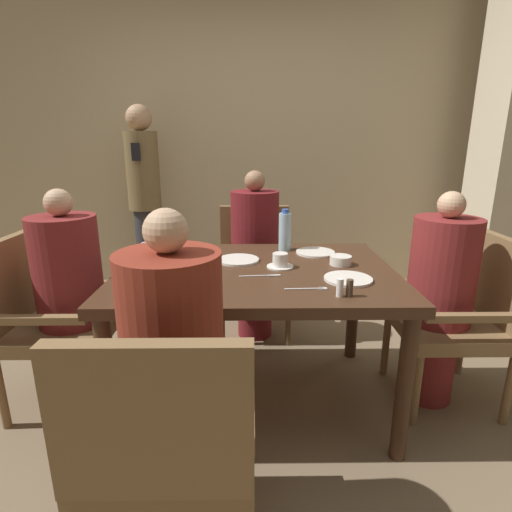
{
  "coord_description": "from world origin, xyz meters",
  "views": [
    {
      "loc": [
        -0.02,
        -1.88,
        1.33
      ],
      "look_at": [
        0.0,
        0.05,
        0.78
      ],
      "focal_mm": 28.0,
      "sensor_mm": 36.0,
      "label": 1
    }
  ],
  "objects_px": {
    "teacup_with_saucer": "(280,262)",
    "water_bottle": "(285,231)",
    "chair_right_side": "(464,313)",
    "chair_far_side": "(255,263)",
    "diner_in_near_chair": "(175,381)",
    "chair_near_corner": "(168,438)",
    "bowl_small": "(341,260)",
    "standing_host": "(145,196)",
    "plate_dessert_center": "(315,252)",
    "glass_tall_mid": "(149,255)",
    "plate_main_right": "(348,279)",
    "chair_left_side": "(46,315)",
    "diner_in_right_chair": "(439,298)",
    "plate_main_left": "(238,260)",
    "diner_in_left_chair": "(71,298)",
    "glass_tall_near": "(190,272)",
    "diner_in_far_chair": "(255,254)"
  },
  "relations": [
    {
      "from": "chair_left_side",
      "to": "glass_tall_mid",
      "type": "height_order",
      "value": "chair_left_side"
    },
    {
      "from": "chair_far_side",
      "to": "standing_host",
      "type": "bearing_deg",
      "value": 142.6
    },
    {
      "from": "plate_main_right",
      "to": "bowl_small",
      "type": "distance_m",
      "value": 0.24
    },
    {
      "from": "plate_main_right",
      "to": "glass_tall_near",
      "type": "distance_m",
      "value": 0.71
    },
    {
      "from": "water_bottle",
      "to": "bowl_small",
      "type": "bearing_deg",
      "value": -48.37
    },
    {
      "from": "chair_far_side",
      "to": "plate_main_left",
      "type": "xyz_separation_m",
      "value": [
        -0.09,
        -0.75,
        0.25
      ]
    },
    {
      "from": "diner_in_far_chair",
      "to": "glass_tall_near",
      "type": "relative_size",
      "value": 8.99
    },
    {
      "from": "diner_in_far_chair",
      "to": "teacup_with_saucer",
      "type": "height_order",
      "value": "diner_in_far_chair"
    },
    {
      "from": "diner_in_near_chair",
      "to": "water_bottle",
      "type": "bearing_deg",
      "value": 68.24
    },
    {
      "from": "chair_right_side",
      "to": "standing_host",
      "type": "xyz_separation_m",
      "value": [
        -2.02,
        1.61,
        0.39
      ]
    },
    {
      "from": "teacup_with_saucer",
      "to": "bowl_small",
      "type": "height_order",
      "value": "teacup_with_saucer"
    },
    {
      "from": "chair_near_corner",
      "to": "diner_in_near_chair",
      "type": "distance_m",
      "value": 0.17
    },
    {
      "from": "standing_host",
      "to": "plate_dessert_center",
      "type": "distance_m",
      "value": 1.86
    },
    {
      "from": "chair_near_corner",
      "to": "diner_in_far_chair",
      "type": "bearing_deg",
      "value": 80.61
    },
    {
      "from": "diner_in_far_chair",
      "to": "teacup_with_saucer",
      "type": "bearing_deg",
      "value": -80.71
    },
    {
      "from": "chair_right_side",
      "to": "diner_in_right_chair",
      "type": "bearing_deg",
      "value": 180.0
    },
    {
      "from": "chair_near_corner",
      "to": "chair_right_side",
      "type": "bearing_deg",
      "value": 33.51
    },
    {
      "from": "standing_host",
      "to": "plate_dessert_center",
      "type": "relative_size",
      "value": 7.55
    },
    {
      "from": "chair_right_side",
      "to": "glass_tall_mid",
      "type": "relative_size",
      "value": 6.85
    },
    {
      "from": "diner_in_near_chair",
      "to": "glass_tall_mid",
      "type": "bearing_deg",
      "value": 108.54
    },
    {
      "from": "chair_right_side",
      "to": "chair_far_side",
      "type": "bearing_deg",
      "value": 140.31
    },
    {
      "from": "plate_main_right",
      "to": "teacup_with_saucer",
      "type": "bearing_deg",
      "value": 146.39
    },
    {
      "from": "chair_left_side",
      "to": "bowl_small",
      "type": "bearing_deg",
      "value": 2.25
    },
    {
      "from": "diner_in_far_chair",
      "to": "bowl_small",
      "type": "relative_size",
      "value": 10.63
    },
    {
      "from": "chair_far_side",
      "to": "diner_in_far_chair",
      "type": "bearing_deg",
      "value": -90.0
    },
    {
      "from": "chair_right_side",
      "to": "glass_tall_mid",
      "type": "height_order",
      "value": "chair_right_side"
    },
    {
      "from": "chair_left_side",
      "to": "diner_in_right_chair",
      "type": "relative_size",
      "value": 0.79
    },
    {
      "from": "chair_far_side",
      "to": "chair_right_side",
      "type": "height_order",
      "value": "same"
    },
    {
      "from": "diner_in_left_chair",
      "to": "glass_tall_near",
      "type": "relative_size",
      "value": 8.73
    },
    {
      "from": "plate_main_right",
      "to": "water_bottle",
      "type": "xyz_separation_m",
      "value": [
        -0.24,
        0.53,
        0.1
      ]
    },
    {
      "from": "plate_main_right",
      "to": "chair_near_corner",
      "type": "bearing_deg",
      "value": -134.07
    },
    {
      "from": "bowl_small",
      "to": "chair_far_side",
      "type": "bearing_deg",
      "value": 117.48
    },
    {
      "from": "diner_in_near_chair",
      "to": "glass_tall_mid",
      "type": "xyz_separation_m",
      "value": [
        -0.25,
        0.76,
        0.21
      ]
    },
    {
      "from": "water_bottle",
      "to": "chair_far_side",
      "type": "bearing_deg",
      "value": 107.59
    },
    {
      "from": "plate_main_left",
      "to": "plate_dessert_center",
      "type": "relative_size",
      "value": 1.0
    },
    {
      "from": "chair_left_side",
      "to": "standing_host",
      "type": "bearing_deg",
      "value": 85.91
    },
    {
      "from": "diner_in_near_chair",
      "to": "chair_near_corner",
      "type": "bearing_deg",
      "value": -90.0
    },
    {
      "from": "diner_in_left_chair",
      "to": "plate_main_left",
      "type": "xyz_separation_m",
      "value": [
        0.84,
        0.13,
        0.16
      ]
    },
    {
      "from": "chair_right_side",
      "to": "diner_in_near_chair",
      "type": "height_order",
      "value": "diner_in_near_chair"
    },
    {
      "from": "diner_in_left_chair",
      "to": "diner_in_right_chair",
      "type": "distance_m",
      "value": 1.86
    },
    {
      "from": "teacup_with_saucer",
      "to": "water_bottle",
      "type": "height_order",
      "value": "water_bottle"
    },
    {
      "from": "chair_far_side",
      "to": "teacup_with_saucer",
      "type": "relative_size",
      "value": 6.65
    },
    {
      "from": "chair_near_corner",
      "to": "plate_main_left",
      "type": "relative_size",
      "value": 4.08
    },
    {
      "from": "chair_far_side",
      "to": "plate_main_left",
      "type": "relative_size",
      "value": 4.08
    },
    {
      "from": "plate_main_right",
      "to": "water_bottle",
      "type": "distance_m",
      "value": 0.59
    },
    {
      "from": "diner_in_right_chair",
      "to": "plate_main_right",
      "type": "height_order",
      "value": "diner_in_right_chair"
    },
    {
      "from": "diner_in_right_chair",
      "to": "diner_in_left_chair",
      "type": "bearing_deg",
      "value": 180.0
    },
    {
      "from": "diner_in_left_chair",
      "to": "water_bottle",
      "type": "height_order",
      "value": "diner_in_left_chair"
    },
    {
      "from": "diner_in_right_chair",
      "to": "plate_main_left",
      "type": "distance_m",
      "value": 1.04
    },
    {
      "from": "standing_host",
      "to": "water_bottle",
      "type": "bearing_deg",
      "value": -48.36
    }
  ]
}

